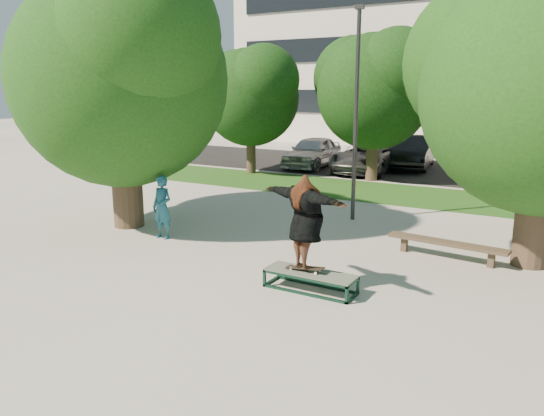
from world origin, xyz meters
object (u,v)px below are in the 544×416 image
Objects in this scene: grind_box at (310,281)px; car_dark at (413,152)px; bystander at (162,207)px; lamppost at (356,113)px; bench at (446,244)px; car_silver_a at (313,152)px; car_silver_b at (520,158)px; car_grey at (368,157)px; tree_left at (120,67)px.

car_dark is at bearing 99.82° from grind_box.
grind_box is 1.08× the size of bystander.
lamppost is 2.21× the size of bench.
lamppost is at bearing 55.02° from bystander.
grind_box is at bearing -12.18° from bystander.
car_silver_a is 0.93× the size of car_dark.
lamppost is 1.07× the size of car_silver_b.
lamppost reaches higher than car_silver_a.
car_grey is 0.91× the size of car_silver_b.
bench is at bearing -36.88° from lamppost.
car_silver_b is (4.83, 0.00, 0.03)m from car_dark.
tree_left is at bearing -164.89° from bench.
bystander is 0.34× the size of car_dark.
tree_left reaches higher than bystander.
grind_box is 15.68m from car_grey.
car_silver_b is at bearing 9.95° from car_silver_a.
car_silver_b reaches higher than car_silver_a.
grind_box is 3.81m from bench.
grind_box is 5.22m from bystander.
car_dark is at bearing 97.43° from lamppost.
car_grey is at bearing -157.91° from car_silver_b.
car_silver_b is at bearing 95.60° from bench.
car_silver_b is at bearing 69.97° from bystander.
tree_left is 1.47× the size of car_dark.
bench is 14.79m from car_dark.
bystander reaches higher than car_grey.
lamppost reaches higher than car_silver_b.
bench reaches higher than grind_box.
car_silver_a is (-7.41, 15.03, 0.58)m from grind_box.
tree_left is 1.16× the size of lamppost.
grind_box is 17.60m from car_dark.
grind_box is 0.65× the size of bench.
car_grey is (0.50, 13.64, -0.11)m from bystander.
car_silver_b is (1.83, 17.33, 0.64)m from grind_box.
tree_left is at bearing -102.25° from car_grey.
car_silver_b is (8.62, 15.41, -3.60)m from tree_left.
tree_left is 18.02m from car_silver_b.
tree_left is at bearing -91.33° from car_silver_a.
bystander is 16.09m from car_dark.
car_silver_a reaches higher than car_grey.
lamppost is at bearing -90.78° from car_dark.
bench is 14.88m from car_silver_a.
car_silver_a is (-5.91, 9.20, -2.38)m from lamppost.
car_grey is at bearing -131.10° from car_dark.
tree_left is 13.62m from car_silver_a.
car_dark is at bearing 85.99° from bystander.
car_silver_b reaches higher than bench.
bench is at bearing 19.36° from bystander.
bystander is 0.32× the size of car_grey.
car_silver_a is 0.80× the size of car_silver_b.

